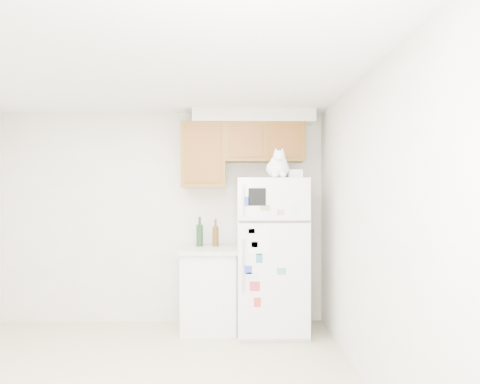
{
  "coord_description": "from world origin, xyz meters",
  "views": [
    {
      "loc": [
        0.83,
        -3.14,
        1.55
      ],
      "look_at": [
        0.91,
        1.55,
        1.55
      ],
      "focal_mm": 32.0,
      "sensor_mm": 36.0,
      "label": 1
    }
  ],
  "objects_px": {
    "refrigerator": "(271,255)",
    "storage_box_front": "(295,174)",
    "storage_box_back": "(291,175)",
    "base_counter": "(210,288)",
    "bottle_green": "(200,231)",
    "bottle_amber": "(216,233)",
    "cat": "(278,167)"
  },
  "relations": [
    {
      "from": "refrigerator",
      "to": "storage_box_front",
      "type": "relative_size",
      "value": 11.33
    },
    {
      "from": "storage_box_back",
      "to": "storage_box_front",
      "type": "bearing_deg",
      "value": -98.71
    },
    {
      "from": "refrigerator",
      "to": "storage_box_front",
      "type": "distance_m",
      "value": 0.94
    },
    {
      "from": "base_counter",
      "to": "bottle_green",
      "type": "bearing_deg",
      "value": 127.51
    },
    {
      "from": "base_counter",
      "to": "bottle_amber",
      "type": "xyz_separation_m",
      "value": [
        0.06,
        0.15,
        0.61
      ]
    },
    {
      "from": "storage_box_front",
      "to": "bottle_green",
      "type": "xyz_separation_m",
      "value": [
        -1.06,
        0.4,
        -0.65
      ]
    },
    {
      "from": "cat",
      "to": "bottle_green",
      "type": "relative_size",
      "value": 1.29
    },
    {
      "from": "storage_box_back",
      "to": "bottle_amber",
      "type": "bearing_deg",
      "value": 163.65
    },
    {
      "from": "storage_box_back",
      "to": "storage_box_front",
      "type": "height_order",
      "value": "storage_box_back"
    },
    {
      "from": "refrigerator",
      "to": "storage_box_back",
      "type": "height_order",
      "value": "storage_box_back"
    },
    {
      "from": "storage_box_front",
      "to": "bottle_green",
      "type": "distance_m",
      "value": 1.31
    },
    {
      "from": "base_counter",
      "to": "cat",
      "type": "distance_m",
      "value": 1.57
    },
    {
      "from": "base_counter",
      "to": "cat",
      "type": "relative_size",
      "value": 2.09
    },
    {
      "from": "storage_box_front",
      "to": "bottle_green",
      "type": "height_order",
      "value": "storage_box_front"
    },
    {
      "from": "storage_box_back",
      "to": "bottle_green",
      "type": "bearing_deg",
      "value": 164.05
    },
    {
      "from": "base_counter",
      "to": "cat",
      "type": "xyz_separation_m",
      "value": [
        0.74,
        -0.3,
        1.35
      ]
    },
    {
      "from": "storage_box_back",
      "to": "storage_box_front",
      "type": "xyz_separation_m",
      "value": [
        0.01,
        -0.29,
        -0.01
      ]
    },
    {
      "from": "cat",
      "to": "bottle_green",
      "type": "xyz_separation_m",
      "value": [
        -0.87,
        0.47,
        -0.73
      ]
    },
    {
      "from": "base_counter",
      "to": "storage_box_back",
      "type": "bearing_deg",
      "value": 3.62
    },
    {
      "from": "bottle_amber",
      "to": "cat",
      "type": "bearing_deg",
      "value": -33.7
    },
    {
      "from": "storage_box_back",
      "to": "bottle_green",
      "type": "relative_size",
      "value": 0.53
    },
    {
      "from": "base_counter",
      "to": "storage_box_front",
      "type": "bearing_deg",
      "value": -14.21
    },
    {
      "from": "cat",
      "to": "storage_box_front",
      "type": "xyz_separation_m",
      "value": [
        0.19,
        0.07,
        -0.07
      ]
    },
    {
      "from": "bottle_green",
      "to": "bottle_amber",
      "type": "xyz_separation_m",
      "value": [
        0.18,
        -0.01,
        -0.01
      ]
    },
    {
      "from": "storage_box_front",
      "to": "bottle_amber",
      "type": "bearing_deg",
      "value": 157.37
    },
    {
      "from": "cat",
      "to": "storage_box_back",
      "type": "relative_size",
      "value": 2.45
    },
    {
      "from": "base_counter",
      "to": "storage_box_front",
      "type": "xyz_separation_m",
      "value": [
        0.93,
        -0.24,
        1.28
      ]
    },
    {
      "from": "bottle_amber",
      "to": "storage_box_back",
      "type": "bearing_deg",
      "value": -6.06
    },
    {
      "from": "storage_box_back",
      "to": "storage_box_front",
      "type": "relative_size",
      "value": 1.2
    },
    {
      "from": "refrigerator",
      "to": "bottle_amber",
      "type": "xyz_separation_m",
      "value": [
        -0.63,
        0.22,
        0.23
      ]
    },
    {
      "from": "storage_box_front",
      "to": "bottle_amber",
      "type": "xyz_separation_m",
      "value": [
        -0.87,
        0.39,
        -0.67
      ]
    },
    {
      "from": "storage_box_back",
      "to": "bottle_amber",
      "type": "height_order",
      "value": "storage_box_back"
    }
  ]
}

